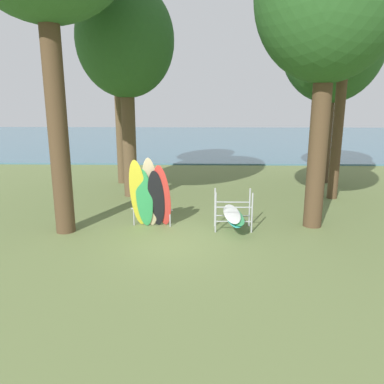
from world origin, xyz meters
name	(u,v)px	position (x,y,z in m)	size (l,w,h in m)	color
ground_plane	(175,241)	(0.00, 0.00, 0.00)	(80.00, 80.00, 0.00)	olive
lake_water	(195,138)	(0.00, 31.40, 0.05)	(80.00, 36.00, 0.10)	#477084
tree_mid_behind	(333,44)	(6.77, 8.36, 6.49)	(4.69, 4.69, 9.24)	#42301E
tree_far_left_back	(348,19)	(6.18, 5.14, 6.92)	(3.54, 3.54, 9.03)	#4C3823
tree_far_right_back	(116,13)	(-3.16, 8.01, 7.78)	(3.69, 3.69, 10.02)	brown
tree_deep_back	(125,42)	(-2.25, 5.35, 6.16)	(3.82, 3.82, 8.44)	brown
leaning_board_pile	(150,196)	(-0.84, 1.10, 1.05)	(1.36, 0.84, 2.30)	yellow
board_storage_rack	(233,215)	(1.75, 1.09, 0.47)	(1.15, 2.13, 1.25)	#9EA0A5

